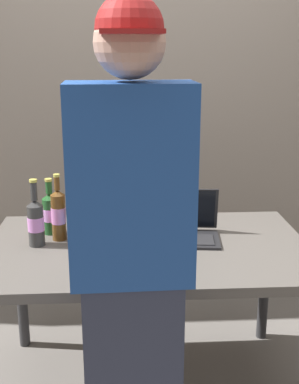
{
  "coord_description": "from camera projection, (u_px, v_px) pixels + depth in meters",
  "views": [
    {
      "loc": [
        -0.12,
        -2.09,
        1.6
      ],
      "look_at": [
        0.01,
        0.0,
        0.98
      ],
      "focal_mm": 46.71,
      "sensor_mm": 36.0,
      "label": 1
    }
  ],
  "objects": [
    {
      "name": "person_figure",
      "position": [
        132.0,
        263.0,
        1.62
      ],
      "size": [
        0.39,
        0.29,
        1.74
      ],
      "color": "#2D3347",
      "rests_on": "ground"
    },
    {
      "name": "beer_bottle_brown",
      "position": [
        58.0,
        214.0,
        2.28
      ],
      "size": [
        0.07,
        0.07,
        0.31
      ],
      "color": "brown",
      "rests_on": "desk"
    },
    {
      "name": "ground_plane",
      "position": [
        148.0,
        383.0,
        2.46
      ],
      "size": [
        8.0,
        8.0,
        0.0
      ],
      "primitive_type": "plane",
      "color": "slate",
      "rests_on": "ground"
    },
    {
      "name": "beer_bottle_amber",
      "position": [
        76.0,
        218.0,
        2.25
      ],
      "size": [
        0.07,
        0.07,
        0.3
      ],
      "color": "#472B14",
      "rests_on": "desk"
    },
    {
      "name": "beer_bottle_dark",
      "position": [
        36.0,
        221.0,
        2.22
      ],
      "size": [
        0.07,
        0.07,
        0.31
      ],
      "color": "#333333",
      "rests_on": "desk"
    },
    {
      "name": "desk",
      "position": [
        148.0,
        260.0,
        2.27
      ],
      "size": [
        1.45,
        0.87,
        0.73
      ],
      "color": "#56514C",
      "rests_on": "ground"
    },
    {
      "name": "laptop",
      "position": [
        182.0,
        227.0,
        2.34
      ],
      "size": [
        0.37,
        0.3,
        0.22
      ],
      "color": "black",
      "rests_on": "desk"
    },
    {
      "name": "back_wall",
      "position": [
        139.0,
        97.0,
        3.02
      ],
      "size": [
        6.0,
        0.1,
        2.6
      ],
      "primitive_type": "cube",
      "color": "gray",
      "rests_on": "ground"
    },
    {
      "name": "beer_bottle_green",
      "position": [
        50.0,
        212.0,
        2.37
      ],
      "size": [
        0.07,
        0.07,
        0.27
      ],
      "color": "#1E5123",
      "rests_on": "desk"
    }
  ]
}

